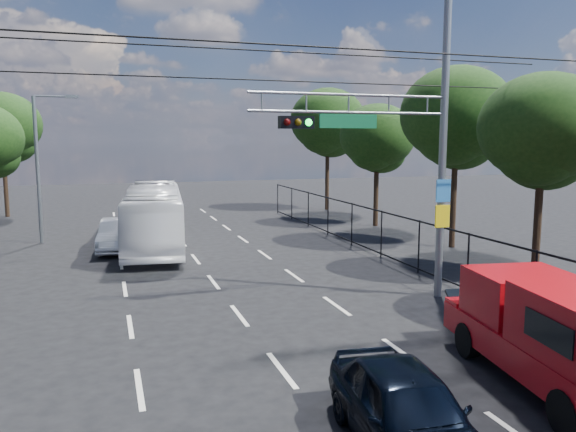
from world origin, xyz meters
name	(u,v)px	position (x,y,z in m)	size (l,w,h in m)	color
lane_markings	(204,269)	(0.00, 14.00, 0.01)	(6.12, 38.00, 0.01)	beige
signal_mast	(409,131)	(5.28, 7.99, 5.24)	(6.43, 0.39, 9.50)	slate
streetlight_left	(41,161)	(-6.33, 22.00, 3.94)	(2.09, 0.22, 7.08)	slate
utility_wires	(230,59)	(0.00, 8.83, 7.23)	(22.00, 5.04, 0.74)	black
fence_right	(403,240)	(7.60, 12.17, 1.03)	(0.06, 34.03, 2.00)	black
tree_right_b	(543,137)	(11.22, 9.02, 5.06)	(4.50, 4.50, 7.31)	black
tree_right_c	(457,123)	(11.82, 15.02, 5.73)	(5.10, 5.10, 8.29)	black
tree_right_d	(377,142)	(11.42, 22.02, 4.85)	(4.32, 4.32, 7.02)	black
tree_right_e	(328,126)	(11.62, 30.02, 5.94)	(5.28, 5.28, 8.58)	black
tree_left_e	(2,131)	(-9.58, 33.02, 5.53)	(4.92, 4.92, 7.99)	black
red_pickup	(560,332)	(4.98, 1.40, 1.18)	(3.01, 6.18, 2.21)	black
navy_hatchback	(407,412)	(0.90, 0.26, 0.71)	(1.67, 4.14, 1.41)	black
white_bus	(154,216)	(-1.38, 19.29, 1.45)	(2.43, 10.39, 2.90)	white
white_van	(118,235)	(-3.00, 19.03, 0.71)	(1.50, 4.29, 1.41)	white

